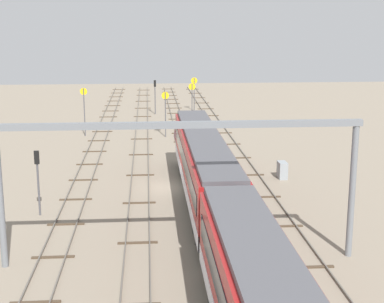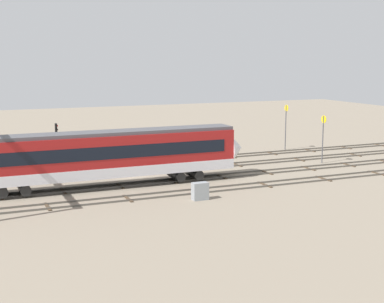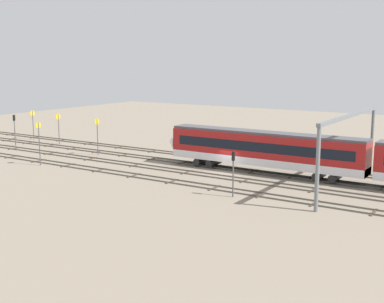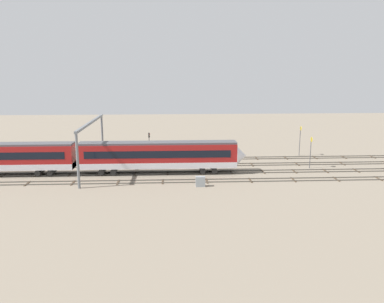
{
  "view_description": "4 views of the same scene",
  "coord_description": "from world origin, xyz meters",
  "px_view_note": "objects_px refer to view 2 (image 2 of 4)",
  "views": [
    {
      "loc": [
        -44.28,
        1.63,
        13.06
      ],
      "look_at": [
        0.6,
        -1.86,
        2.79
      ],
      "focal_mm": 53.99,
      "sensor_mm": 36.0,
      "label": 1
    },
    {
      "loc": [
        -15.72,
        -49.43,
        11.25
      ],
      "look_at": [
        4.46,
        -2.41,
        2.66
      ],
      "focal_mm": 52.41,
      "sensor_mm": 36.0,
      "label": 2
    },
    {
      "loc": [
        -28.64,
        51.85,
        13.14
      ],
      "look_at": [
        3.88,
        1.18,
        2.37
      ],
      "focal_mm": 47.74,
      "sensor_mm": 36.0,
      "label": 3
    },
    {
      "loc": [
        -1.71,
        -61.37,
        15.94
      ],
      "look_at": [
        1.27,
        -2.54,
        3.44
      ],
      "focal_mm": 36.71,
      "sensor_mm": 36.0,
      "label": 4
    }
  ],
  "objects_px": {
    "speed_sign_near_foreground": "(286,122)",
    "signal_light_trackside_departure": "(57,138)",
    "speed_sign_far_trackside": "(323,133)",
    "relay_cabinet": "(200,191)"
  },
  "relations": [
    {
      "from": "speed_sign_near_foreground",
      "to": "signal_light_trackside_departure",
      "type": "height_order",
      "value": "speed_sign_near_foreground"
    },
    {
      "from": "speed_sign_near_foreground",
      "to": "relay_cabinet",
      "type": "bearing_deg",
      "value": -136.95
    },
    {
      "from": "speed_sign_far_trackside",
      "to": "relay_cabinet",
      "type": "xyz_separation_m",
      "value": [
        -18.54,
        -9.24,
        -2.57
      ]
    },
    {
      "from": "speed_sign_far_trackside",
      "to": "relay_cabinet",
      "type": "height_order",
      "value": "speed_sign_far_trackside"
    },
    {
      "from": "speed_sign_far_trackside",
      "to": "signal_light_trackside_departure",
      "type": "relative_size",
      "value": 1.14
    },
    {
      "from": "speed_sign_near_foreground",
      "to": "speed_sign_far_trackside",
      "type": "xyz_separation_m",
      "value": [
        -1.24,
        -9.24,
        -0.18
      ]
    },
    {
      "from": "speed_sign_near_foreground",
      "to": "speed_sign_far_trackside",
      "type": "height_order",
      "value": "speed_sign_near_foreground"
    },
    {
      "from": "speed_sign_far_trackside",
      "to": "relay_cabinet",
      "type": "relative_size",
      "value": 3.65
    },
    {
      "from": "signal_light_trackside_departure",
      "to": "speed_sign_far_trackside",
      "type": "bearing_deg",
      "value": -19.68
    },
    {
      "from": "relay_cabinet",
      "to": "speed_sign_near_foreground",
      "type": "bearing_deg",
      "value": 43.05
    }
  ]
}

